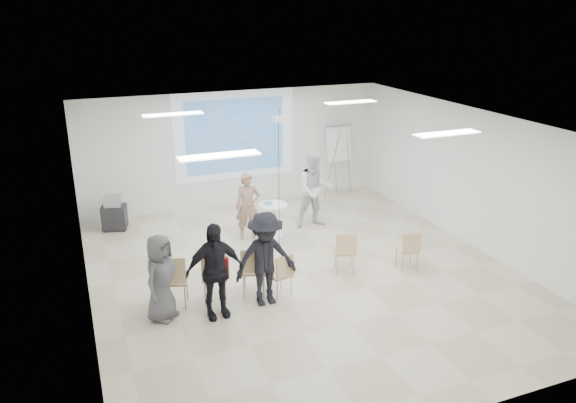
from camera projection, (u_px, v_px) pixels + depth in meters
name	position (u px, v px, depth m)	size (l,w,h in m)	color
floor	(303.00, 275.00, 11.16)	(8.00, 9.00, 0.10)	beige
ceiling	(304.00, 121.00, 10.14)	(8.00, 9.00, 0.10)	white
wall_back	(235.00, 148.00, 14.63)	(8.00, 0.10, 3.00)	silver
wall_left	(78.00, 232.00, 9.23)	(0.10, 9.00, 3.00)	silver
wall_right	(476.00, 179.00, 12.07)	(0.10, 9.00, 3.00)	silver
projection_halo	(235.00, 136.00, 14.46)	(3.20, 0.01, 2.30)	silver
projection_image	(235.00, 136.00, 14.45)	(2.60, 0.01, 1.90)	#336CAD
pedestal_table	(273.00, 218.00, 12.77)	(0.70, 0.70, 0.81)	white
player_left	(248.00, 202.00, 12.54)	(0.63, 0.43, 1.74)	#9B755F
player_right	(315.00, 185.00, 13.22)	(0.98, 0.78, 2.04)	white
controller_left	(252.00, 186.00, 12.73)	(0.04, 0.12, 0.04)	silver
controller_right	(304.00, 169.00, 13.26)	(0.04, 0.11, 0.04)	silver
chair_far_left	(173.00, 277.00, 9.69)	(0.60, 0.62, 1.01)	tan
chair_left_mid	(214.00, 274.00, 9.89)	(0.55, 0.57, 0.95)	tan
chair_left_inner	(254.00, 268.00, 10.11)	(0.59, 0.61, 0.95)	tan
chair_center	(281.00, 272.00, 10.10)	(0.49, 0.51, 0.84)	tan
chair_right_inner	(345.00, 249.00, 11.01)	(0.52, 0.54, 0.85)	tan
chair_right_far	(409.00, 248.00, 11.13)	(0.44, 0.47, 0.82)	tan
red_jacket	(217.00, 269.00, 9.72)	(0.40, 0.09, 0.38)	#AF1516
laptop	(253.00, 268.00, 10.22)	(0.35, 0.25, 0.03)	black
audience_left	(214.00, 264.00, 9.31)	(1.13, 0.68, 1.94)	black
audience_mid	(265.00, 253.00, 9.72)	(1.26, 0.69, 1.95)	black
audience_outer	(160.00, 273.00, 9.28)	(0.83, 0.55, 1.70)	#555459
flipchart_easel	(339.00, 144.00, 15.28)	(0.86, 0.65, 1.99)	gray
av_cart	(114.00, 214.00, 13.22)	(0.64, 0.57, 0.83)	black
ceiling_projector	(280.00, 125.00, 11.60)	(0.30, 0.25, 3.00)	white
fluor_panel_nw	(173.00, 114.00, 11.21)	(1.20, 0.30, 0.02)	white
fluor_panel_ne	(351.00, 102.00, 12.61)	(1.20, 0.30, 0.02)	white
fluor_panel_sw	(219.00, 156.00, 8.15)	(1.20, 0.30, 0.02)	white
fluor_panel_se	(447.00, 133.00, 9.55)	(1.20, 0.30, 0.02)	white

